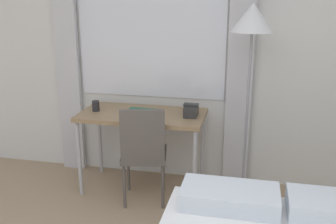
% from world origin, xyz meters
% --- Properties ---
extents(wall_back_with_window, '(5.49, 0.13, 2.70)m').
position_xyz_m(wall_back_with_window, '(-0.06, 2.67, 1.35)').
color(wall_back_with_window, silver).
rests_on(wall_back_with_window, ground_plane).
extents(desk, '(1.17, 0.59, 0.77)m').
position_xyz_m(desk, '(-0.53, 2.29, 0.71)').
color(desk, '#937551').
rests_on(desk, ground_plane).
extents(desk_chair, '(0.47, 0.47, 0.93)m').
position_xyz_m(desk_chair, '(-0.45, 2.02, 0.52)').
color(desk_chair, '#59514C').
rests_on(desk_chair, ground_plane).
extents(standing_lamp, '(0.36, 0.36, 1.78)m').
position_xyz_m(standing_lamp, '(0.43, 2.23, 1.54)').
color(standing_lamp, '#4C4C51').
rests_on(standing_lamp, ground_plane).
extents(telephone, '(0.14, 0.18, 0.12)m').
position_xyz_m(telephone, '(-0.07, 2.30, 0.83)').
color(telephone, '#2D2D2D').
rests_on(telephone, desk).
extents(book, '(0.30, 0.16, 0.02)m').
position_xyz_m(book, '(-0.53, 2.32, 0.79)').
color(book, '#33664C').
rests_on(book, desk).
extents(mug, '(0.07, 0.07, 0.10)m').
position_xyz_m(mug, '(-0.98, 2.27, 0.82)').
color(mug, '#262628').
rests_on(mug, desk).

